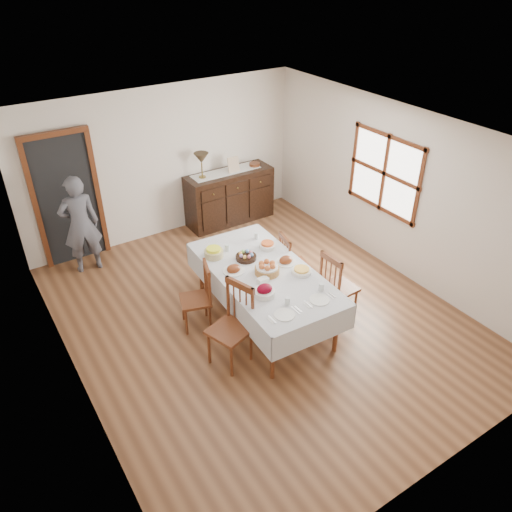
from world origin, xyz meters
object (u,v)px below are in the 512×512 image
chair_left_near (233,324)px  chair_right_far (292,263)px  chair_right_near (337,285)px  sideboard (230,197)px  chair_left_far (199,296)px  table_lamp (201,159)px  person (80,222)px  dining_table (264,277)px

chair_left_near → chair_right_far: size_ratio=1.17×
chair_right_near → sideboard: (0.22, 3.28, -0.03)m
chair_right_near → chair_right_far: bearing=6.7°
chair_left_far → table_lamp: bearing=168.2°
chair_left_far → chair_right_far: 1.54m
chair_left_far → table_lamp: table_lamp is taller
sideboard → person: bearing=-176.0°
chair_right_far → table_lamp: table_lamp is taller
table_lamp → chair_left_far: bearing=-119.2°
chair_right_far → person: 3.32m
chair_left_far → sideboard: size_ratio=0.59×
chair_right_near → table_lamp: (-0.30, 3.31, 0.81)m
chair_right_near → person: bearing=37.4°
person → table_lamp: person is taller
table_lamp → person: bearing=-174.4°
dining_table → sideboard: (1.11, 2.81, -0.23)m
dining_table → chair_left_far: bearing=156.5°
dining_table → chair_left_far: size_ratio=2.53×
chair_right_near → chair_right_far: (-0.13, 0.84, -0.05)m
chair_right_near → person: size_ratio=0.60×
chair_right_near → chair_right_far: size_ratio=1.10×
table_lamp → dining_table: bearing=-101.7°
dining_table → chair_left_near: 0.88m
chair_right_far → sideboard: (0.35, 2.44, 0.01)m
chair_right_near → table_lamp: bearing=3.0°
chair_right_far → person: person is taller
table_lamp → chair_right_far: bearing=-86.0°
table_lamp → sideboard: bearing=-3.2°
chair_right_far → dining_table: bearing=128.2°
chair_right_far → person: (-2.42, 2.25, 0.38)m
dining_table → chair_right_near: size_ratio=2.34×
dining_table → chair_left_far: 0.91m
chair_right_near → dining_table: bearing=60.0°
person → chair_right_near: bearing=134.4°
chair_left_far → person: (-0.88, 2.23, 0.38)m
chair_right_far → table_lamp: bearing=15.8°
chair_right_near → person: (-2.55, 3.09, 0.34)m
chair_left_far → person: bearing=-141.2°
dining_table → chair_right_far: size_ratio=2.56×
chair_left_near → person: size_ratio=0.64×
sideboard → table_lamp: bearing=176.8°
chair_right_far → sideboard: size_ratio=0.58×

